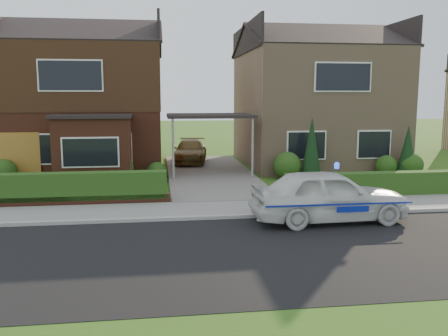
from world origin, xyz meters
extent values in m
plane|color=#255516|center=(0.00, 0.00, 0.00)|extent=(120.00, 120.00, 0.00)
cube|color=black|center=(0.00, 0.00, 0.00)|extent=(60.00, 6.00, 0.02)
cube|color=#9E9993|center=(0.00, 3.05, 0.06)|extent=(60.00, 0.16, 0.12)
cube|color=slate|center=(0.00, 4.10, 0.05)|extent=(60.00, 2.00, 0.10)
cube|color=#666059|center=(0.00, 11.00, 0.06)|extent=(3.80, 12.00, 0.12)
cube|color=brown|center=(-5.80, 14.00, 2.90)|extent=(7.20, 8.00, 5.80)
cube|color=white|center=(-7.38, 9.98, 1.40)|extent=(1.80, 0.08, 1.30)
cube|color=white|center=(-4.22, 9.98, 1.40)|extent=(1.60, 0.08, 1.30)
cube|color=white|center=(-5.80, 9.98, 4.40)|extent=(2.60, 0.08, 1.30)
cube|color=black|center=(-5.80, 14.00, 4.35)|extent=(7.26, 8.06, 2.90)
cube|color=brown|center=(-4.94, 9.30, 1.35)|extent=(3.00, 1.40, 2.70)
cube|color=black|center=(-4.94, 9.30, 2.77)|extent=(3.20, 1.60, 0.14)
cube|color=tan|center=(5.80, 14.00, 2.90)|extent=(7.20, 8.00, 5.80)
cube|color=white|center=(4.22, 9.98, 1.40)|extent=(1.80, 0.08, 1.30)
cube|color=white|center=(7.38, 9.98, 1.40)|extent=(1.60, 0.08, 1.30)
cube|color=white|center=(5.80, 9.98, 4.40)|extent=(2.60, 0.08, 1.30)
cube|color=black|center=(0.00, 11.00, 2.70)|extent=(3.80, 3.00, 0.14)
cylinder|color=gray|center=(-1.70, 9.60, 1.35)|extent=(0.10, 0.10, 2.70)
cylinder|color=gray|center=(1.70, 9.60, 1.35)|extent=(0.10, 0.10, 2.70)
cube|color=#986421|center=(-8.25, 9.96, 1.05)|extent=(2.20, 0.10, 2.10)
cube|color=brown|center=(-5.80, 5.30, 0.18)|extent=(7.70, 0.25, 0.36)
cube|color=#183C13|center=(-5.80, 5.45, 0.00)|extent=(7.50, 0.55, 0.90)
cube|color=#183C13|center=(5.80, 5.35, 0.00)|extent=(7.50, 0.55, 0.80)
sphere|color=#183C13|center=(-8.50, 9.50, 0.54)|extent=(1.08, 1.08, 1.08)
sphere|color=#183C13|center=(-4.00, 9.30, 0.66)|extent=(1.32, 1.32, 1.32)
sphere|color=#183C13|center=(-2.40, 9.60, 0.42)|extent=(0.84, 0.84, 0.84)
sphere|color=#183C13|center=(3.20, 9.40, 0.60)|extent=(1.20, 1.20, 1.20)
sphere|color=#183C13|center=(7.80, 9.50, 0.48)|extent=(0.96, 0.96, 0.96)
sphere|color=#183C13|center=(8.80, 9.20, 0.54)|extent=(1.08, 1.08, 1.08)
cone|color=black|center=(4.20, 9.20, 1.30)|extent=(0.90, 0.90, 2.60)
cone|color=black|center=(8.60, 9.20, 1.10)|extent=(0.90, 0.90, 2.20)
imported|color=silver|center=(2.50, 2.40, 0.75)|extent=(1.94, 4.48, 1.51)
sphere|color=#193FF2|center=(2.72, 2.40, 1.59)|extent=(0.17, 0.17, 0.17)
cube|color=navy|center=(2.50, 1.51, 0.69)|extent=(4.07, 0.02, 0.05)
cube|color=navy|center=(2.50, 3.29, 0.69)|extent=(4.07, 0.01, 0.05)
ellipsoid|color=black|center=(1.26, 2.30, 1.04)|extent=(0.22, 0.17, 0.21)
sphere|color=white|center=(1.28, 2.24, 1.03)|extent=(0.11, 0.11, 0.11)
sphere|color=black|center=(1.28, 2.28, 1.18)|extent=(0.13, 0.13, 0.13)
cone|color=black|center=(1.24, 2.29, 1.25)|extent=(0.04, 0.04, 0.05)
cone|color=black|center=(1.33, 2.29, 1.25)|extent=(0.04, 0.04, 0.05)
imported|color=brown|center=(-0.67, 14.50, 0.70)|extent=(2.14, 4.19, 1.16)
imported|color=gray|center=(-4.56, 8.89, 0.39)|extent=(0.45, 0.34, 0.78)
imported|color=gray|center=(-2.50, 7.55, 0.42)|extent=(0.60, 0.59, 0.85)
imported|color=gray|center=(-5.13, 7.30, 0.35)|extent=(0.52, 0.52, 0.70)
camera|label=1|loc=(-2.24, -10.31, 3.57)|focal=38.00mm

